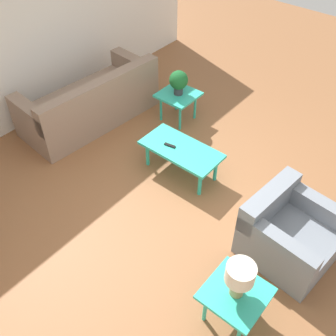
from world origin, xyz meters
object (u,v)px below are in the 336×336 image
Objects in this scene: sofa at (91,104)px; side_table_lamp at (235,296)px; coffee_table at (181,151)px; side_table_plant at (178,97)px; potted_plant at (179,81)px; armchair at (288,233)px; table_lamp at (240,276)px.

sofa is 3.91× the size of side_table_lamp.
coffee_table is at bearing 92.97° from sofa.
side_table_plant is (0.81, -0.95, 0.03)m from coffee_table.
side_table_lamp is (-2.51, 2.29, 0.00)m from side_table_plant.
sofa is 5.76× the size of potted_plant.
sofa reaches higher than side_table_plant.
coffee_table is at bearing 130.37° from side_table_plant.
coffee_table is 1.92× the size of side_table_lamp.
side_table_lamp is (-3.54, 1.39, 0.09)m from sofa.
sofa is 2.04× the size of coffee_table.
side_table_lamp is 3.41m from potted_plant.
potted_plant reaches higher than sofa.
side_table_plant is at bearing 135.63° from sofa.
armchair is (-3.56, 0.31, -0.01)m from sofa.
potted_plant is (-1.03, -0.90, 0.38)m from sofa.
sofa is at bearing -21.39° from table_lamp.
table_lamp is at bearing 137.65° from side_table_plant.
armchair is 2.41× the size of table_lamp.
coffee_table is (1.72, -0.26, 0.08)m from armchair.
table_lamp is (0.00, 0.00, 0.34)m from side_table_lamp.
side_table_plant is (2.53, -1.21, 0.11)m from armchair.
sofa reaches higher than coffee_table.
table_lamp is at bearing 137.65° from potted_plant.
sofa is 3.83m from table_lamp.
potted_plant is at bearing -42.35° from table_lamp.
coffee_table is at bearing -38.17° from side_table_lamp.
side_table_plant reaches higher than coffee_table.
potted_plant reaches higher than coffee_table.
armchair is at bearing 171.29° from coffee_table.
side_table_plant is at bearing -42.35° from table_lamp.
armchair reaches higher than coffee_table.
side_table_plant is at bearing -45.00° from potted_plant.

